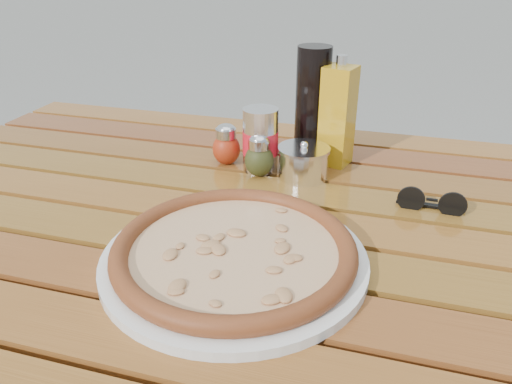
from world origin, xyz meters
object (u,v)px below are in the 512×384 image
(oregano_shaker, at_px, (259,156))
(parmesan_tin, at_px, (303,162))
(plate, at_px, (234,259))
(sunglasses, at_px, (431,203))
(table, at_px, (253,253))
(pizza, at_px, (234,249))
(soda_can, at_px, (260,140))
(olive_oil_cruet, at_px, (338,116))
(pepper_shaker, at_px, (226,145))
(dark_bottle, at_px, (312,104))

(oregano_shaker, relative_size, parmesan_tin, 0.73)
(oregano_shaker, bearing_deg, plate, -80.77)
(oregano_shaker, xyz_separation_m, sunglasses, (0.31, -0.06, -0.02))
(parmesan_tin, bearing_deg, oregano_shaker, -170.22)
(table, bearing_deg, sunglasses, 18.19)
(pizza, xyz_separation_m, soda_can, (-0.05, 0.31, 0.04))
(table, bearing_deg, pizza, -83.58)
(olive_oil_cruet, relative_size, parmesan_tin, 1.86)
(pepper_shaker, bearing_deg, olive_oil_cruet, 17.03)
(pepper_shaker, bearing_deg, parmesan_tin, -7.76)
(oregano_shaker, distance_m, dark_bottle, 0.16)
(dark_bottle, bearing_deg, soda_can, -131.67)
(plate, bearing_deg, sunglasses, 41.45)
(parmesan_tin, bearing_deg, dark_bottle, 93.58)
(soda_can, relative_size, sunglasses, 1.09)
(pepper_shaker, xyz_separation_m, olive_oil_cruet, (0.20, 0.06, 0.06))
(pizza, xyz_separation_m, pepper_shaker, (-0.12, 0.32, 0.02))
(table, height_order, pepper_shaker, pepper_shaker)
(pizza, distance_m, oregano_shaker, 0.29)
(table, xyz_separation_m, dark_bottle, (0.04, 0.26, 0.19))
(pizza, distance_m, pepper_shaker, 0.34)
(plate, distance_m, oregano_shaker, 0.29)
(dark_bottle, bearing_deg, plate, -93.92)
(olive_oil_cruet, bearing_deg, table, -111.38)
(pizza, distance_m, soda_can, 0.32)
(table, height_order, dark_bottle, dark_bottle)
(pizza, bearing_deg, olive_oil_cruet, 78.18)
(pizza, relative_size, sunglasses, 3.49)
(soda_can, bearing_deg, pizza, -80.61)
(pizza, xyz_separation_m, dark_bottle, (0.03, 0.40, 0.09))
(parmesan_tin, bearing_deg, table, -107.09)
(pepper_shaker, height_order, parmesan_tin, pepper_shaker)
(soda_can, height_order, parmesan_tin, soda_can)
(pizza, height_order, olive_oil_cruet, olive_oil_cruet)
(olive_oil_cruet, relative_size, sunglasses, 1.90)
(plate, relative_size, olive_oil_cruet, 1.71)
(oregano_shaker, distance_m, sunglasses, 0.31)
(dark_bottle, bearing_deg, pepper_shaker, -151.81)
(soda_can, relative_size, parmesan_tin, 1.06)
(olive_oil_cruet, bearing_deg, soda_can, -151.84)
(oregano_shaker, bearing_deg, olive_oil_cruet, 37.58)
(pepper_shaker, height_order, soda_can, soda_can)
(plate, relative_size, soda_can, 3.00)
(oregano_shaker, xyz_separation_m, olive_oil_cruet, (0.13, 0.10, 0.06))
(pepper_shaker, bearing_deg, oregano_shaker, -24.71)
(soda_can, height_order, olive_oil_cruet, olive_oil_cruet)
(table, bearing_deg, parmesan_tin, 72.91)
(dark_bottle, height_order, parmesan_tin, dark_bottle)
(plate, height_order, sunglasses, sunglasses)
(table, distance_m, oregano_shaker, 0.19)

